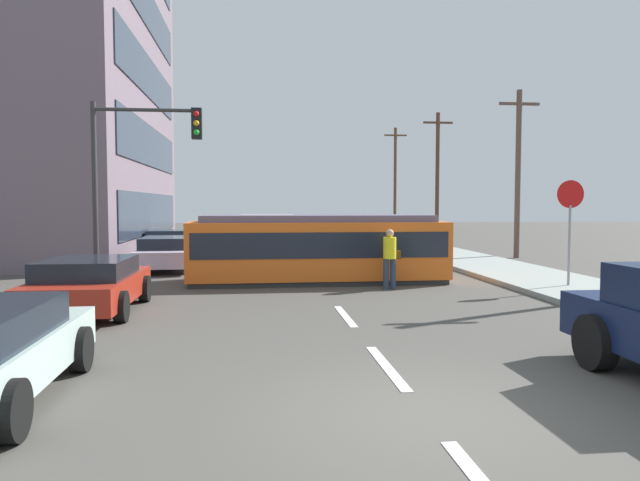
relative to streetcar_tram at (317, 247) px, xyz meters
The scene contains 16 objects.
ground_plane 1.99m from the streetcar_tram, 89.93° to the right, with size 120.00×120.00×0.00m, color #4B4843.
lane_stripe_1 9.74m from the streetcar_tram, 89.99° to the right, with size 0.16×2.40×0.01m, color silver.
lane_stripe_2 5.78m from the streetcar_tram, 89.98° to the right, with size 0.16×2.40×0.01m, color silver.
lane_stripe_3 6.09m from the streetcar_tram, 89.98° to the left, with size 0.16×2.40×0.01m, color silver.
lane_stripe_4 12.05m from the streetcar_tram, 89.99° to the left, with size 0.16×2.40×0.01m, color silver.
streetcar_tram is the anchor object (origin of this frame).
city_bus 8.91m from the streetcar_tram, 98.27° to the left, with size 2.60×5.67×1.87m.
pedestrian_crossing 2.57m from the streetcar_tram, 43.56° to the right, with size 0.51×0.36×1.67m.
parked_sedan_mid 7.18m from the streetcar_tram, 139.96° to the right, with size 2.11×4.31×1.19m.
parked_sedan_far 6.40m from the streetcar_tram, 141.65° to the left, with size 2.18×4.59×1.19m.
parked_sedan_furthest 11.46m from the streetcar_tram, 120.28° to the left, with size 2.09×4.03×1.19m.
stop_sign 7.25m from the streetcar_tram, 20.78° to the right, with size 0.76×0.07×2.88m.
traffic_light_mast 5.77m from the streetcar_tram, 165.76° to the right, with size 2.94×0.33×5.11m.
utility_pole_mid 12.29m from the streetcar_tram, 36.78° to the left, with size 1.80×0.24×7.31m.
utility_pole_far 20.02m from the streetcar_tram, 62.32° to the left, with size 1.80×0.24×7.87m.
utility_pole_distant 30.66m from the streetcar_tram, 72.21° to the left, with size 1.80×0.24×8.41m.
Camera 1 is at (-1.91, -6.48, 2.37)m, focal length 33.86 mm.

